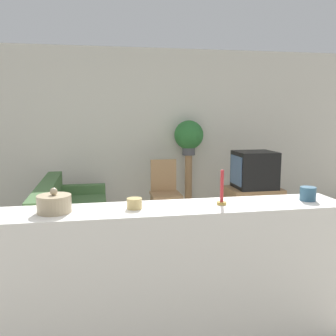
% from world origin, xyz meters
% --- Properties ---
extents(ground_plane, '(14.00, 14.00, 0.00)m').
position_xyz_m(ground_plane, '(0.00, 0.00, 0.00)').
color(ground_plane, beige).
extents(wall_back, '(9.00, 0.06, 2.70)m').
position_xyz_m(wall_back, '(0.00, 3.43, 1.35)').
color(wall_back, beige).
rests_on(wall_back, ground_plane).
extents(couch, '(0.85, 2.05, 0.74)m').
position_xyz_m(couch, '(-0.80, 1.87, 0.26)').
color(couch, '#476B3D').
rests_on(couch, ground_plane).
extents(tv_stand, '(0.78, 0.56, 0.52)m').
position_xyz_m(tv_stand, '(1.86, 2.21, 0.26)').
color(tv_stand, '#9E754C').
rests_on(tv_stand, ground_plane).
extents(television, '(0.59, 0.53, 0.55)m').
position_xyz_m(television, '(1.85, 2.21, 0.79)').
color(television, black).
rests_on(television, tv_stand).
extents(wooden_chair, '(0.44, 0.44, 0.92)m').
position_xyz_m(wooden_chair, '(0.56, 2.52, 0.50)').
color(wooden_chair, '#9E754C').
rests_on(wooden_chair, ground_plane).
extents(plant_stand, '(0.12, 0.12, 0.93)m').
position_xyz_m(plant_stand, '(1.07, 3.10, 0.47)').
color(plant_stand, '#9E754C').
rests_on(plant_stand, ground_plane).
extents(potted_plant, '(0.48, 0.48, 0.58)m').
position_xyz_m(potted_plant, '(1.07, 3.10, 1.25)').
color(potted_plant, '#4C4C51').
rests_on(potted_plant, plant_stand).
extents(foreground_counter, '(2.67, 0.44, 0.99)m').
position_xyz_m(foreground_counter, '(0.00, -0.47, 0.49)').
color(foreground_counter, white).
rests_on(foreground_counter, ground_plane).
extents(decorative_bowl, '(0.22, 0.22, 0.17)m').
position_xyz_m(decorative_bowl, '(-0.71, -0.47, 1.05)').
color(decorative_bowl, tan).
rests_on(decorative_bowl, foreground_counter).
extents(candle_jar, '(0.10, 0.10, 0.07)m').
position_xyz_m(candle_jar, '(-0.19, -0.47, 1.03)').
color(candle_jar, tan).
rests_on(candle_jar, foreground_counter).
extents(candlestick, '(0.07, 0.07, 0.25)m').
position_xyz_m(candlestick, '(0.43, -0.47, 1.07)').
color(candlestick, '#B7933D').
rests_on(candlestick, foreground_counter).
extents(coffee_tin, '(0.12, 0.12, 0.10)m').
position_xyz_m(coffee_tin, '(1.10, -0.47, 1.04)').
color(coffee_tin, '#335B75').
rests_on(coffee_tin, foreground_counter).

